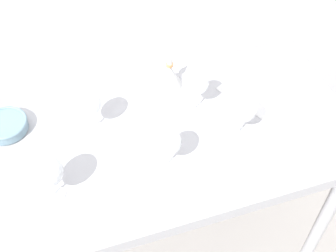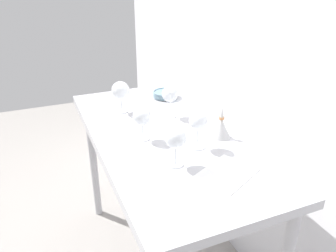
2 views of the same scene
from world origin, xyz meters
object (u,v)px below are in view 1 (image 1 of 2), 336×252
at_px(wine_glass_far_left, 88,104).
at_px(tasting_sheet_upper, 255,93).
at_px(wine_glass_far_right, 197,84).
at_px(decanter_funnel, 170,75).
at_px(tasting_bowl, 5,125).
at_px(wine_glass_near_right, 242,110).
at_px(wine_glass_near_left, 46,172).
at_px(wine_glass_near_center, 168,143).

xyz_separation_m(wine_glass_far_left, tasting_sheet_upper, (0.60, -0.01, -0.12)).
relative_size(wine_glass_far_right, decanter_funnel, 1.15).
xyz_separation_m(tasting_sheet_upper, tasting_bowl, (-0.88, 0.10, 0.02)).
bearing_deg(decanter_funnel, wine_glass_near_right, -64.11).
bearing_deg(wine_glass_far_left, tasting_sheet_upper, -1.34).
relative_size(wine_glass_far_left, wine_glass_near_left, 0.98).
height_order(wine_glass_near_center, tasting_bowl, wine_glass_near_center).
height_order(wine_glass_far_right, tasting_bowl, wine_glass_far_right).
height_order(wine_glass_near_left, wine_glass_far_right, wine_glass_near_left).
height_order(wine_glass_near_center, tasting_sheet_upper, wine_glass_near_center).
distance_m(wine_glass_near_left, tasting_sheet_upper, 0.80).
bearing_deg(wine_glass_near_left, wine_glass_far_right, 20.71).
bearing_deg(tasting_bowl, wine_glass_far_left, -17.29).
bearing_deg(wine_glass_far_left, tasting_bowl, 162.71).
bearing_deg(wine_glass_near_right, wine_glass_near_center, -169.80).
relative_size(wine_glass_far_left, decanter_funnel, 1.16).
height_order(tasting_sheet_upper, tasting_bowl, tasting_bowl).
bearing_deg(tasting_sheet_upper, wine_glass_far_right, 155.38).
relative_size(wine_glass_far_left, tasting_sheet_upper, 0.74).
distance_m(wine_glass_near_center, wine_glass_near_left, 0.36).
xyz_separation_m(wine_glass_near_right, decanter_funnel, (-0.15, 0.30, -0.07)).
bearing_deg(tasting_sheet_upper, decanter_funnel, 127.23).
distance_m(wine_glass_near_left, tasting_bowl, 0.34).
bearing_deg(wine_glass_near_left, tasting_sheet_upper, 15.17).
bearing_deg(wine_glass_near_right, wine_glass_far_left, 159.44).
relative_size(wine_glass_near_left, tasting_bowl, 1.15).
bearing_deg(decanter_funnel, tasting_sheet_upper, -26.29).
relative_size(tasting_sheet_upper, decanter_funnel, 1.57).
bearing_deg(decanter_funnel, wine_glass_far_right, -72.66).
height_order(wine_glass_far_right, tasting_sheet_upper, wine_glass_far_right).
height_order(wine_glass_far_left, tasting_bowl, wine_glass_far_left).
bearing_deg(wine_glass_far_right, tasting_sheet_upper, 1.86).
height_order(wine_glass_near_right, decanter_funnel, wine_glass_near_right).
bearing_deg(wine_glass_near_right, decanter_funnel, 115.89).
bearing_deg(wine_glass_far_right, wine_glass_near_left, -159.29).
bearing_deg(wine_glass_near_center, tasting_sheet_upper, 27.13).
xyz_separation_m(wine_glass_near_left, tasting_bowl, (-0.11, 0.31, -0.10)).
xyz_separation_m(wine_glass_near_right, wine_glass_far_left, (-0.46, 0.17, 0.00)).
distance_m(wine_glass_near_center, tasting_bowl, 0.57).
relative_size(wine_glass_far_right, tasting_bowl, 1.12).
bearing_deg(wine_glass_far_right, wine_glass_far_left, 176.58).
distance_m(wine_glass_near_right, wine_glass_near_center, 0.27).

